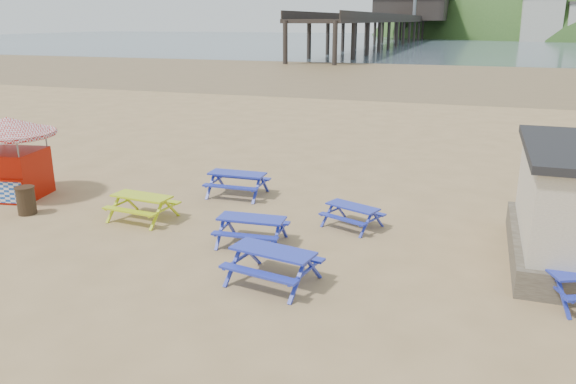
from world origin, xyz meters
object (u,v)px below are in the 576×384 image
(picnic_table_yellow, at_px, (143,207))
(litter_bin, at_px, (26,200))
(picnic_table_blue_a, at_px, (237,184))
(ice_cream_kiosk, at_px, (11,147))
(picnic_table_blue_b, at_px, (352,216))

(picnic_table_yellow, distance_m, litter_bin, 4.01)
(picnic_table_blue_a, height_order, ice_cream_kiosk, ice_cream_kiosk)
(picnic_table_blue_a, distance_m, picnic_table_yellow, 3.83)
(picnic_table_blue_b, xyz_separation_m, litter_bin, (-10.46, -2.26, 0.13))
(picnic_table_blue_a, distance_m, picnic_table_blue_b, 5.03)
(picnic_table_blue_b, bearing_deg, picnic_table_yellow, -145.25)
(picnic_table_blue_a, height_order, picnic_table_blue_b, picnic_table_blue_a)
(picnic_table_blue_a, distance_m, ice_cream_kiosk, 8.12)
(picnic_table_yellow, relative_size, ice_cream_kiosk, 0.55)
(picnic_table_blue_b, bearing_deg, ice_cream_kiosk, -154.12)
(picnic_table_blue_b, xyz_separation_m, picnic_table_yellow, (-6.53, -1.49, 0.06))
(picnic_table_yellow, xyz_separation_m, litter_bin, (-3.93, -0.76, 0.07))
(picnic_table_blue_a, xyz_separation_m, picnic_table_blue_b, (4.68, -1.86, -0.08))
(picnic_table_blue_a, height_order, litter_bin, litter_bin)
(picnic_table_blue_a, relative_size, ice_cream_kiosk, 0.55)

